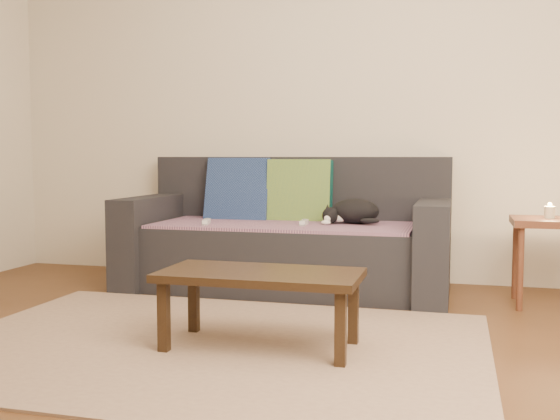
{
  "coord_description": "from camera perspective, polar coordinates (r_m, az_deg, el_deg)",
  "views": [
    {
      "loc": [
        1.08,
        -2.61,
        0.87
      ],
      "look_at": [
        0.05,
        1.2,
        0.55
      ],
      "focal_mm": 42.0,
      "sensor_mm": 36.0,
      "label": 1
    }
  ],
  "objects": [
    {
      "name": "candle",
      "position": [
        4.09,
        22.42,
        -0.16
      ],
      "size": [
        0.06,
        0.06,
        0.09
      ],
      "color": "beige",
      "rests_on": "side_table"
    },
    {
      "name": "sofa",
      "position": [
        4.36,
        0.65,
        -2.76
      ],
      "size": [
        2.1,
        0.94,
        0.87
      ],
      "color": "#232328",
      "rests_on": "ground"
    },
    {
      "name": "throw_blanket",
      "position": [
        4.25,
        0.34,
        -1.3
      ],
      "size": [
        1.66,
        0.74,
        0.02
      ],
      "primitive_type": "cube",
      "color": "#3E294E",
      "rests_on": "sofa"
    },
    {
      "name": "wii_remote_b",
      "position": [
        4.16,
        2.11,
        -1.09
      ],
      "size": [
        0.05,
        0.15,
        0.03
      ],
      "primitive_type": "cube",
      "rotation": [
        0.0,
        0.0,
        1.64
      ],
      "color": "white",
      "rests_on": "throw_blanket"
    },
    {
      "name": "ground",
      "position": [
        2.96,
        -7.22,
        -12.53
      ],
      "size": [
        4.5,
        4.5,
        0.0
      ],
      "primitive_type": "plane",
      "color": "brown",
      "rests_on": "ground"
    },
    {
      "name": "back_wall",
      "position": [
        4.75,
        1.97,
        9.83
      ],
      "size": [
        4.5,
        0.04,
        2.6
      ],
      "primitive_type": "cube",
      "color": "beige",
      "rests_on": "ground"
    },
    {
      "name": "side_table",
      "position": [
        4.11,
        22.36,
        -1.94
      ],
      "size": [
        0.41,
        0.41,
        0.52
      ],
      "color": "brown",
      "rests_on": "ground"
    },
    {
      "name": "cat",
      "position": [
        4.25,
        6.37,
        -0.14
      ],
      "size": [
        0.38,
        0.28,
        0.16
      ],
      "rotation": [
        0.0,
        0.0,
        -0.15
      ],
      "color": "black",
      "rests_on": "throw_blanket"
    },
    {
      "name": "cushion_green",
      "position": [
        4.48,
        1.72,
        1.57
      ],
      "size": [
        0.44,
        0.16,
        0.45
      ],
      "primitive_type": "cube",
      "rotation": [
        -0.11,
        0.0,
        0.0
      ],
      "color": "#0A4544",
      "rests_on": "throw_blanket"
    },
    {
      "name": "wii_remote_a",
      "position": [
        4.23,
        -6.43,
        -1.02
      ],
      "size": [
        0.07,
        0.15,
        0.03
      ],
      "primitive_type": "cube",
      "rotation": [
        0.0,
        0.0,
        1.81
      ],
      "color": "white",
      "rests_on": "throw_blanket"
    },
    {
      "name": "coffee_table",
      "position": [
        2.96,
        -1.71,
        -6.21
      ],
      "size": [
        0.9,
        0.45,
        0.36
      ],
      "color": "black",
      "rests_on": "rug"
    },
    {
      "name": "cushion_navy",
      "position": [
        4.6,
        -3.62,
        1.64
      ],
      "size": [
        0.45,
        0.22,
        0.47
      ],
      "primitive_type": "cube",
      "rotation": [
        -0.25,
        0.0,
        0.0
      ],
      "color": "#11234C",
      "rests_on": "throw_blanket"
    },
    {
      "name": "rug",
      "position": [
        3.09,
        -6.14,
        -11.65
      ],
      "size": [
        2.5,
        1.8,
        0.01
      ],
      "primitive_type": "cube",
      "color": "tan",
      "rests_on": "ground"
    }
  ]
}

